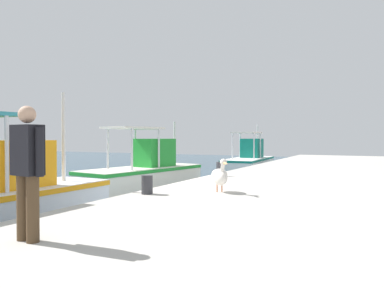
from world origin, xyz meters
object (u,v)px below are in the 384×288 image
object	(u,v)px
mooring_bollard_second	(147,185)
mooring_bollard_third	(219,169)
fisherman_standing	(27,167)
pelican	(220,176)
fishing_boat_third	(144,173)
fishing_boat_fourth	(249,159)

from	to	relation	value
mooring_bollard_second	mooring_bollard_third	xyz separation A→B (m)	(4.40, 0.00, 0.02)
fisherman_standing	mooring_bollard_second	bearing A→B (deg)	11.65
pelican	fisherman_standing	size ratio (longest dim) A/B	0.51
fishing_boat_third	mooring_bollard_third	distance (m)	3.54
mooring_bollard_second	fisherman_standing	bearing A→B (deg)	-168.35
pelican	mooring_bollard_third	xyz separation A→B (m)	(3.38, 1.41, -0.16)
fisherman_standing	mooring_bollard_third	size ratio (longest dim) A/B	3.57
pelican	fisherman_standing	world-z (taller)	fisherman_standing
fishing_boat_fourth	mooring_bollard_second	distance (m)	16.86
fishing_boat_fourth	fishing_boat_third	bearing A→B (deg)	177.09
fishing_boat_fourth	pelican	bearing A→B (deg)	-164.64
fishing_boat_third	pelican	world-z (taller)	fishing_boat_third
pelican	fisherman_standing	xyz separation A→B (m)	(-5.02, 0.58, 0.55)
fishing_boat_fourth	pelican	size ratio (longest dim) A/B	7.11
fishing_boat_third	pelican	bearing A→B (deg)	-129.71
fishing_boat_third	pelican	xyz separation A→B (m)	(-4.04, -4.87, 0.50)
fishing_boat_third	mooring_bollard_third	world-z (taller)	fishing_boat_third
fishing_boat_third	mooring_bollard_third	bearing A→B (deg)	-100.82
fisherman_standing	mooring_bollard_second	xyz separation A→B (m)	(4.00, 0.83, -0.73)
fishing_boat_third	mooring_bollard_third	size ratio (longest dim) A/B	11.75
pelican	mooring_bollard_second	world-z (taller)	pelican
fishing_boat_fourth	fisherman_standing	xyz separation A→B (m)	(-20.61, -3.70, 1.11)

